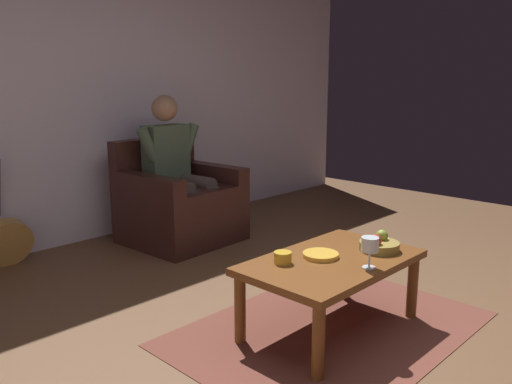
{
  "coord_description": "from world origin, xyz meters",
  "views": [
    {
      "loc": [
        2.3,
        1.15,
        1.35
      ],
      "look_at": [
        -0.21,
        -1.27,
        0.6
      ],
      "focal_mm": 36.63,
      "sensor_mm": 36.0,
      "label": 1
    }
  ],
  "objects_px": {
    "armchair": "(178,205)",
    "person_seated": "(175,164)",
    "coffee_table": "(332,269)",
    "guitar": "(6,238)",
    "wine_glass_near": "(370,246)",
    "decorative_dish": "(321,255)",
    "fruit_bowl": "(379,244)",
    "candle_jar": "(283,258)"
  },
  "relations": [
    {
      "from": "candle_jar",
      "to": "wine_glass_near",
      "type": "bearing_deg",
      "value": 124.55
    },
    {
      "from": "armchair",
      "to": "candle_jar",
      "type": "xyz_separation_m",
      "value": [
        0.68,
        1.78,
        0.13
      ]
    },
    {
      "from": "wine_glass_near",
      "to": "fruit_bowl",
      "type": "height_order",
      "value": "wine_glass_near"
    },
    {
      "from": "wine_glass_near",
      "to": "guitar",
      "type": "bearing_deg",
      "value": -71.62
    },
    {
      "from": "person_seated",
      "to": "candle_jar",
      "type": "distance_m",
      "value": 1.94
    },
    {
      "from": "guitar",
      "to": "decorative_dish",
      "type": "distance_m",
      "value": 2.42
    },
    {
      "from": "coffee_table",
      "to": "decorative_dish",
      "type": "bearing_deg",
      "value": -68.99
    },
    {
      "from": "coffee_table",
      "to": "candle_jar",
      "type": "bearing_deg",
      "value": -31.19
    },
    {
      "from": "guitar",
      "to": "wine_glass_near",
      "type": "height_order",
      "value": "guitar"
    },
    {
      "from": "coffee_table",
      "to": "guitar",
      "type": "distance_m",
      "value": 2.48
    },
    {
      "from": "candle_jar",
      "to": "guitar",
      "type": "bearing_deg",
      "value": -74.75
    },
    {
      "from": "armchair",
      "to": "candle_jar",
      "type": "relative_size",
      "value": 9.52
    },
    {
      "from": "armchair",
      "to": "person_seated",
      "type": "height_order",
      "value": "person_seated"
    },
    {
      "from": "wine_glass_near",
      "to": "armchair",
      "type": "bearing_deg",
      "value": -101.44
    },
    {
      "from": "person_seated",
      "to": "decorative_dish",
      "type": "distance_m",
      "value": 1.96
    },
    {
      "from": "armchair",
      "to": "coffee_table",
      "type": "distance_m",
      "value": 1.97
    },
    {
      "from": "person_seated",
      "to": "fruit_bowl",
      "type": "distance_m",
      "value": 2.07
    },
    {
      "from": "coffee_table",
      "to": "fruit_bowl",
      "type": "height_order",
      "value": "fruit_bowl"
    },
    {
      "from": "coffee_table",
      "to": "fruit_bowl",
      "type": "bearing_deg",
      "value": 160.16
    },
    {
      "from": "person_seated",
      "to": "fruit_bowl",
      "type": "height_order",
      "value": "person_seated"
    },
    {
      "from": "decorative_dish",
      "to": "candle_jar",
      "type": "bearing_deg",
      "value": -21.55
    },
    {
      "from": "person_seated",
      "to": "coffee_table",
      "type": "height_order",
      "value": "person_seated"
    },
    {
      "from": "wine_glass_near",
      "to": "fruit_bowl",
      "type": "relative_size",
      "value": 0.73
    },
    {
      "from": "coffee_table",
      "to": "candle_jar",
      "type": "distance_m",
      "value": 0.29
    },
    {
      "from": "armchair",
      "to": "fruit_bowl",
      "type": "height_order",
      "value": "armchair"
    },
    {
      "from": "wine_glass_near",
      "to": "decorative_dish",
      "type": "bearing_deg",
      "value": -82.6
    },
    {
      "from": "fruit_bowl",
      "to": "candle_jar",
      "type": "bearing_deg",
      "value": -25.14
    },
    {
      "from": "person_seated",
      "to": "fruit_bowl",
      "type": "relative_size",
      "value": 5.49
    },
    {
      "from": "person_seated",
      "to": "coffee_table",
      "type": "relative_size",
      "value": 1.23
    },
    {
      "from": "guitar",
      "to": "fruit_bowl",
      "type": "xyz_separation_m",
      "value": [
        -1.13,
        2.44,
        0.23
      ]
    },
    {
      "from": "coffee_table",
      "to": "guitar",
      "type": "relative_size",
      "value": 1.07
    },
    {
      "from": "guitar",
      "to": "wine_glass_near",
      "type": "distance_m",
      "value": 2.71
    },
    {
      "from": "fruit_bowl",
      "to": "decorative_dish",
      "type": "relative_size",
      "value": 1.15
    },
    {
      "from": "coffee_table",
      "to": "armchair",
      "type": "bearing_deg",
      "value": -103.1
    },
    {
      "from": "coffee_table",
      "to": "guitar",
      "type": "bearing_deg",
      "value": -70.31
    },
    {
      "from": "armchair",
      "to": "person_seated",
      "type": "bearing_deg",
      "value": -90.0
    },
    {
      "from": "armchair",
      "to": "fruit_bowl",
      "type": "distance_m",
      "value": 2.04
    },
    {
      "from": "wine_glass_near",
      "to": "candle_jar",
      "type": "relative_size",
      "value": 1.75
    },
    {
      "from": "fruit_bowl",
      "to": "armchair",
      "type": "bearing_deg",
      "value": -94.18
    },
    {
      "from": "guitar",
      "to": "fruit_bowl",
      "type": "height_order",
      "value": "guitar"
    },
    {
      "from": "armchair",
      "to": "guitar",
      "type": "bearing_deg",
      "value": -21.09
    },
    {
      "from": "armchair",
      "to": "person_seated",
      "type": "relative_size",
      "value": 0.73
    }
  ]
}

